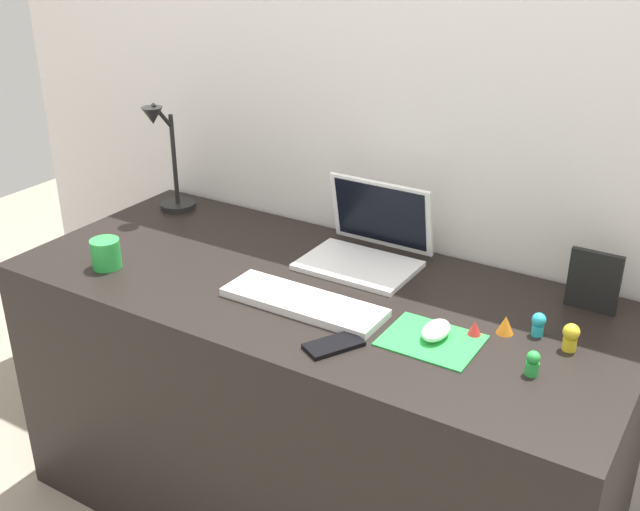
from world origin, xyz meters
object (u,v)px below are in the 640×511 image
keyboard (303,302)px  mouse (436,330)px  coffee_mug (106,254)px  toy_figurine_cyan (538,323)px  picture_frame (594,281)px  toy_figurine_green (533,363)px  laptop (368,242)px  toy_figurine_orange (505,325)px  desk_lamp (167,162)px  toy_figurine_yellow (571,336)px  cell_phone (334,345)px  toy_figurine_red (475,328)px

keyboard → mouse: 0.33m
mouse → coffee_mug: coffee_mug is taller
mouse → toy_figurine_cyan: toy_figurine_cyan is taller
picture_frame → toy_figurine_green: (-0.03, -0.35, -0.05)m
picture_frame → toy_figurine_cyan: bearing=-110.7°
laptop → picture_frame: bearing=3.8°
toy_figurine_green → toy_figurine_orange: toy_figurine_green is taller
coffee_mug → toy_figurine_cyan: 1.11m
desk_lamp → picture_frame: desk_lamp is taller
desk_lamp → toy_figurine_green: size_ratio=6.37×
mouse → picture_frame: 0.41m
picture_frame → toy_figurine_yellow: picture_frame is taller
picture_frame → cell_phone: bearing=-132.8°
coffee_mug → toy_figurine_cyan: (1.08, 0.26, -0.01)m
keyboard → mouse: (0.33, 0.03, 0.01)m
desk_lamp → toy_figurine_cyan: desk_lamp is taller
toy_figurine_yellow → picture_frame: bearing=92.2°
toy_figurine_cyan → toy_figurine_red: toy_figurine_cyan is taller
laptop → desk_lamp: size_ratio=0.85×
keyboard → toy_figurine_yellow: bearing=13.1°
laptop → toy_figurine_yellow: (0.59, -0.17, -0.02)m
laptop → mouse: (0.32, -0.28, -0.03)m
toy_figurine_yellow → toy_figurine_orange: (-0.14, -0.01, -0.01)m
keyboard → cell_phone: keyboard is taller
mouse → toy_figurine_green: bearing=-6.8°
laptop → cell_phone: laptop is taller
toy_figurine_green → toy_figurine_red: (-0.16, 0.08, -0.01)m
toy_figurine_green → toy_figurine_red: toy_figurine_green is taller
toy_figurine_cyan → toy_figurine_red: bearing=-146.7°
laptop → toy_figurine_green: laptop is taller
coffee_mug → toy_figurine_yellow: 1.19m
laptop → keyboard: bearing=-91.6°
cell_phone → toy_figurine_yellow: 0.51m
toy_figurine_yellow → toy_figurine_orange: 0.14m
mouse → toy_figurine_green: 0.23m
keyboard → desk_lamp: (-0.69, 0.30, 0.15)m
picture_frame → toy_figurine_red: size_ratio=3.88×
laptop → toy_figurine_red: 0.45m
keyboard → cell_phone: bearing=-37.5°
cell_phone → toy_figurine_red: bearing=68.7°
picture_frame → toy_figurine_red: bearing=-125.7°
picture_frame → toy_figurine_orange: 0.26m
toy_figurine_orange → desk_lamp: bearing=171.7°
toy_figurine_orange → laptop: bearing=158.5°
laptop → toy_figurine_green: 0.63m
mouse → picture_frame: size_ratio=0.64×
laptop → desk_lamp: bearing=-179.3°
keyboard → toy_figurine_red: size_ratio=10.61×
coffee_mug → toy_figurine_green: 1.13m
toy_figurine_green → toy_figurine_yellow: bearing=73.8°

